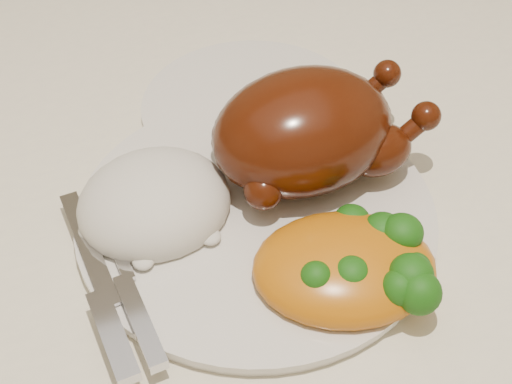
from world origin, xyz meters
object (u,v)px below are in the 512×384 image
object	(u,v)px
dinner_plate	(256,216)
roast_chicken	(308,130)
side_plate	(252,107)
dining_table	(61,294)

from	to	relation	value
dinner_plate	roast_chicken	world-z (taller)	roast_chicken
side_plate	dinner_plate	bearing A→B (deg)	-109.02
side_plate	roast_chicken	bearing A→B (deg)	-85.26
side_plate	roast_chicken	size ratio (longest dim) A/B	1.13
side_plate	dining_table	bearing A→B (deg)	-163.34
dinner_plate	side_plate	distance (m)	0.13
roast_chicken	dining_table	bearing A→B (deg)	166.94
dining_table	dinner_plate	bearing A→B (deg)	-22.54
dinner_plate	roast_chicken	xyz separation A→B (m)	(0.05, 0.03, 0.05)
dinner_plate	dining_table	bearing A→B (deg)	157.46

